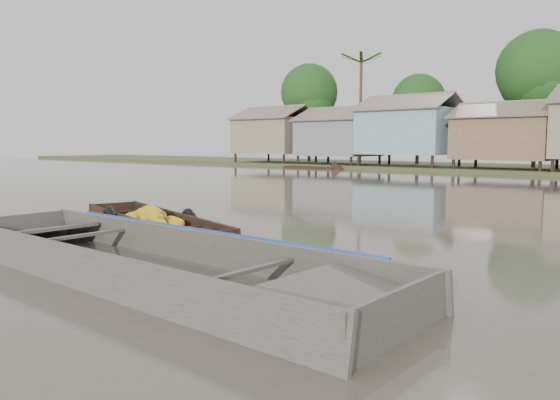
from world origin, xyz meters
The scene contains 3 objects.
ground centered at (0.00, 0.00, 0.00)m, with size 120.00×120.00×0.00m, color #4D483B.
banana_boat centered at (-2.29, 0.51, 0.16)m, with size 5.75×2.89×0.79m.
viewer_boat centered at (0.89, -1.94, 0.08)m, with size 8.41×2.33×0.67m.
Camera 1 is at (7.31, -6.72, 1.92)m, focal length 35.00 mm.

